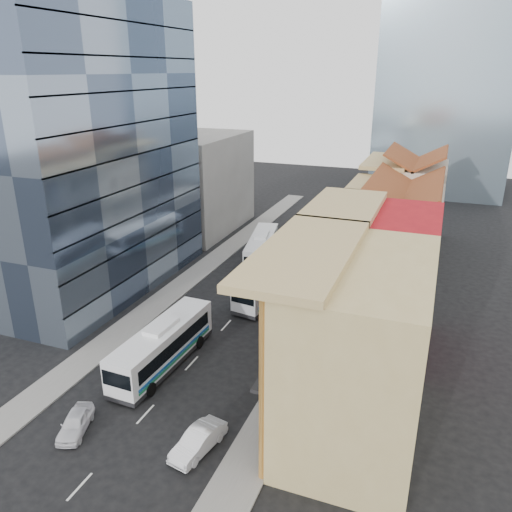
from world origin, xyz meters
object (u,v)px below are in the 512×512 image
at_px(shophouse_tan, 360,350).
at_px(sedan_right, 198,441).
at_px(office_tower, 88,151).
at_px(sedan_left, 75,423).
at_px(bus_right, 272,279).
at_px(bus_left_far, 262,248).
at_px(bus_left_near, 163,345).

relative_size(shophouse_tan, sedan_right, 3.16).
xyz_separation_m(office_tower, sedan_right, (22.16, -19.84, -14.27)).
bearing_deg(sedan_right, shophouse_tan, 44.53).
relative_size(shophouse_tan, sedan_left, 3.55).
height_order(shophouse_tan, bus_right, shophouse_tan).
bearing_deg(office_tower, bus_right, 11.02).
bearing_deg(sedan_left, sedan_right, -10.64).
bearing_deg(bus_right, bus_left_far, 125.36).
bearing_deg(bus_left_far, shophouse_tan, -69.85).
relative_size(sedan_left, sedan_right, 0.89).
relative_size(shophouse_tan, bus_left_near, 1.17).
xyz_separation_m(bus_left_near, bus_left_far, (-0.60, 24.94, -0.01)).
relative_size(shophouse_tan, office_tower, 0.47).
relative_size(bus_left_near, bus_left_far, 1.01).
distance_m(office_tower, bus_left_far, 23.36).
bearing_deg(bus_left_far, office_tower, -149.64).
xyz_separation_m(bus_right, sedan_left, (-5.40, -24.85, -1.32)).
height_order(office_tower, sedan_right, office_tower).
bearing_deg(shophouse_tan, bus_left_near, 172.99).
relative_size(bus_left_far, sedan_right, 2.67).
distance_m(office_tower, bus_left_near, 23.26).
height_order(sedan_left, sedan_right, sedan_right).
bearing_deg(shophouse_tan, bus_right, 124.13).
height_order(office_tower, sedan_left, office_tower).
relative_size(shophouse_tan, bus_left_far, 1.18).
xyz_separation_m(bus_left_near, bus_right, (4.00, 15.73, 0.07)).
distance_m(shophouse_tan, office_tower, 35.19).
height_order(bus_right, sedan_left, bus_right).
distance_m(shophouse_tan, sedan_left, 19.55).
bearing_deg(sedan_right, bus_left_far, 114.44).
bearing_deg(bus_left_near, shophouse_tan, -4.91).
distance_m(bus_left_far, sedan_left, 34.09).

